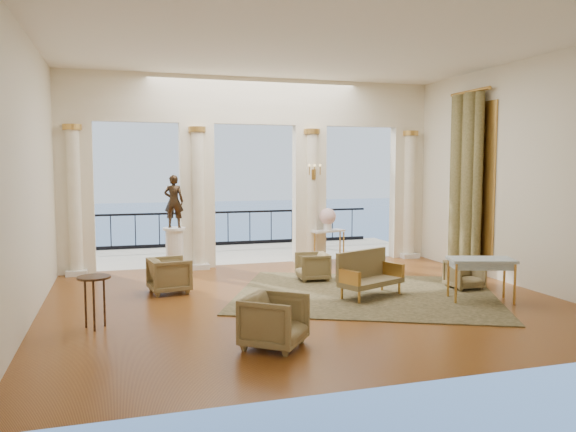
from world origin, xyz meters
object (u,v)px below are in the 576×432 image
object	(u,v)px
armchair_d	(169,273)
side_table	(94,284)
settee	(368,274)
armchair_b	(465,273)
armchair_a	(274,319)
console_table	(328,236)
game_table	(481,263)
armchair_c	(312,265)
statue	(174,201)
pedestal	(175,250)

from	to	relation	value
armchair_d	side_table	xyz separation A→B (m)	(-1.27, -2.08, 0.31)
armchair_d	settee	bearing A→B (deg)	-120.68
armchair_b	armchair_a	bearing A→B (deg)	-153.69
console_table	armchair_b	bearing A→B (deg)	-83.18
side_table	game_table	bearing A→B (deg)	-1.74
settee	console_table	distance (m)	3.66
armchair_a	armchair_d	xyz separation A→B (m)	(-1.06, 3.68, -0.02)
game_table	console_table	world-z (taller)	console_table
armchair_a	game_table	bearing A→B (deg)	-33.36
armchair_c	settee	bearing A→B (deg)	20.17
armchair_b	game_table	xyz separation A→B (m)	(-0.30, -0.93, 0.38)
settee	statue	size ratio (longest dim) A/B	1.16
settee	side_table	xyz separation A→B (m)	(-4.75, -0.69, 0.26)
armchair_b	armchair_c	distance (m)	3.07
armchair_a	statue	xyz separation A→B (m)	(-0.76, 5.86, 1.22)
armchair_d	pedestal	bearing A→B (deg)	-16.96
statue	console_table	xyz separation A→B (m)	(3.76, 0.05, -0.93)
settee	pedestal	world-z (taller)	pedestal
armchair_d	console_table	bearing A→B (deg)	-70.28
armchair_b	side_table	xyz separation A→B (m)	(-6.85, -0.73, 0.37)
statue	side_table	xyz separation A→B (m)	(-1.58, -4.25, -0.93)
armchair_c	console_table	bearing A→B (deg)	154.77
armchair_b	console_table	xyz separation A→B (m)	(-1.52, 3.57, 0.37)
armchair_c	side_table	bearing A→B (deg)	-57.14
pedestal	armchair_b	bearing A→B (deg)	-33.72
game_table	pedestal	world-z (taller)	pedestal
settee	statue	world-z (taller)	statue
armchair_b	armchair_d	world-z (taller)	armchair_d
armchair_a	settee	xyz separation A→B (m)	(2.42, 2.30, 0.03)
pedestal	armchair_c	bearing A→B (deg)	-35.05
armchair_c	pedestal	bearing A→B (deg)	-121.24
armchair_a	statue	size ratio (longest dim) A/B	0.64
statue	armchair_d	bearing A→B (deg)	98.68
armchair_b	game_table	distance (m)	1.05
armchair_d	statue	size ratio (longest dim) A/B	0.62
armchair_d	side_table	world-z (taller)	side_table
armchair_a	armchair_d	size ratio (longest dim) A/B	1.04
settee	console_table	xyz separation A→B (m)	(0.58, 3.61, 0.26)
console_table	side_table	world-z (taller)	console_table
armchair_d	game_table	world-z (taller)	game_table
armchair_a	armchair_b	world-z (taller)	armchair_a
armchair_d	settee	distance (m)	3.75
armchair_a	armchair_c	world-z (taller)	armchair_a
armchair_a	settee	bearing A→B (deg)	-8.28
settee	pedestal	size ratio (longest dim) A/B	1.39
armchair_a	armchair_b	distance (m)	5.09
armchair_b	armchair_d	size ratio (longest dim) A/B	0.83
armchair_d	pedestal	world-z (taller)	pedestal
statue	pedestal	bearing A→B (deg)	-163.34
armchair_b	armchair_d	distance (m)	5.74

